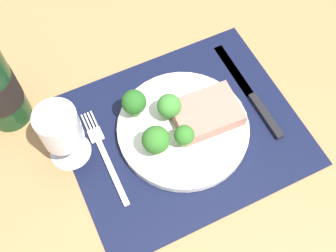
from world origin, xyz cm
name	(u,v)px	position (x,y,z in cm)	size (l,w,h in cm)	color
ground_plane	(183,135)	(0.00, 0.00, -1.50)	(140.00, 110.00, 3.00)	#996D42
placemat	(183,131)	(0.00, 0.00, 0.15)	(40.73, 33.88, 0.30)	black
plate	(183,129)	(0.00, 0.00, 1.10)	(23.34, 23.34, 1.60)	silver
steak	(207,115)	(4.47, -0.38, 3.25)	(11.44, 8.35, 2.70)	#9E6B5B
broccoli_back_left	(184,136)	(-1.47, -3.05, 4.99)	(3.43, 3.43, 5.00)	#6B994C
broccoli_front_edge	(156,140)	(-6.15, -2.11, 5.66)	(4.68, 4.68, 6.29)	#6B994C
broccoli_near_fork	(134,103)	(-6.48, 6.15, 5.41)	(4.34, 4.34, 5.89)	#5B8942
broccoli_near_steak	(169,106)	(-1.33, 3.00, 5.21)	(4.22, 4.22, 5.57)	#5B8942
fork	(105,155)	(-14.41, 1.42, 0.55)	(2.40, 19.20, 0.50)	silver
knife	(253,97)	(14.84, 0.53, 0.60)	(1.80, 23.00, 0.80)	black
wine_glass	(60,130)	(-19.47, 4.88, 8.28)	(7.15, 7.15, 12.63)	silver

